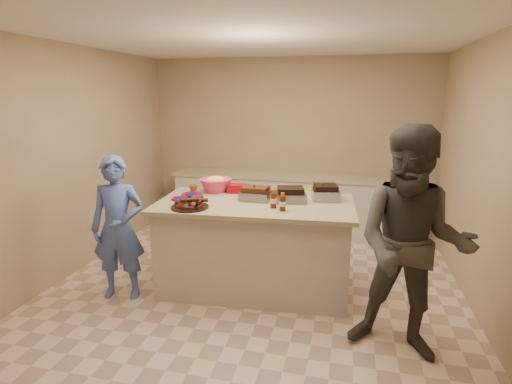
% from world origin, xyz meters
% --- Properties ---
extents(room, '(4.50, 5.00, 2.70)m').
position_xyz_m(room, '(0.00, 0.00, 0.00)').
color(room, tan).
rests_on(room, ground).
extents(back_counter, '(3.60, 0.64, 0.90)m').
position_xyz_m(back_counter, '(0.00, 2.20, 0.45)').
color(back_counter, beige).
rests_on(back_counter, ground).
extents(island, '(2.17, 1.24, 1.00)m').
position_xyz_m(island, '(-0.00, 0.15, 0.00)').
color(island, beige).
rests_on(island, ground).
extents(rib_platter, '(0.40, 0.40, 0.15)m').
position_xyz_m(rib_platter, '(-0.60, -0.23, 1.00)').
color(rib_platter, '#39130B').
rests_on(rib_platter, island).
extents(pulled_pork_tray, '(0.33, 0.25, 0.10)m').
position_xyz_m(pulled_pork_tray, '(-0.02, 0.23, 1.00)').
color(pulled_pork_tray, '#47230F').
rests_on(pulled_pork_tray, island).
extents(brisket_tray, '(0.38, 0.34, 0.10)m').
position_xyz_m(brisket_tray, '(0.36, 0.26, 1.00)').
color(brisket_tray, black).
rests_on(brisket_tray, island).
extents(roasting_pan, '(0.34, 0.34, 0.11)m').
position_xyz_m(roasting_pan, '(0.73, 0.43, 1.00)').
color(roasting_pan, gray).
rests_on(roasting_pan, island).
extents(coleslaw_bowl, '(0.41, 0.41, 0.27)m').
position_xyz_m(coleslaw_bowl, '(-0.57, 0.51, 1.00)').
color(coleslaw_bowl, '#E43862').
rests_on(coleslaw_bowl, island).
extents(sausage_plate, '(0.40, 0.40, 0.06)m').
position_xyz_m(sausage_plate, '(0.14, 0.52, 1.00)').
color(sausage_plate, silver).
rests_on(sausage_plate, island).
extents(mac_cheese_dish, '(0.32, 0.26, 0.08)m').
position_xyz_m(mac_cheese_dish, '(0.64, 0.62, 1.00)').
color(mac_cheese_dish, '#D09902').
rests_on(mac_cheese_dish, island).
extents(bbq_bottle_a, '(0.07, 0.07, 0.19)m').
position_xyz_m(bbq_bottle_a, '(0.23, -0.03, 1.00)').
color(bbq_bottle_a, '#3F200C').
rests_on(bbq_bottle_a, island).
extents(bbq_bottle_b, '(0.07, 0.07, 0.19)m').
position_xyz_m(bbq_bottle_b, '(0.34, -0.11, 1.00)').
color(bbq_bottle_b, '#3F200C').
rests_on(bbq_bottle_b, island).
extents(mustard_bottle, '(0.05, 0.05, 0.13)m').
position_xyz_m(mustard_bottle, '(-0.08, 0.25, 1.00)').
color(mustard_bottle, '#F9C900').
rests_on(mustard_bottle, island).
extents(sauce_bowl, '(0.15, 0.06, 0.15)m').
position_xyz_m(sauce_bowl, '(-0.01, 0.34, 1.00)').
color(sauce_bowl, silver).
rests_on(sauce_bowl, island).
extents(plate_stack_large, '(0.24, 0.24, 0.03)m').
position_xyz_m(plate_stack_large, '(-0.77, 0.23, 1.00)').
color(plate_stack_large, '#9A000E').
rests_on(plate_stack_large, island).
extents(plate_stack_small, '(0.18, 0.18, 0.02)m').
position_xyz_m(plate_stack_small, '(-0.84, 0.05, 1.00)').
color(plate_stack_small, '#9A000E').
rests_on(plate_stack_small, island).
extents(plastic_cup, '(0.11, 0.10, 0.10)m').
position_xyz_m(plastic_cup, '(-0.81, 0.39, 1.00)').
color(plastic_cup, '#895212').
rests_on(plastic_cup, island).
extents(basket_stack, '(0.21, 0.17, 0.10)m').
position_xyz_m(basket_stack, '(-0.31, 0.52, 1.00)').
color(basket_stack, '#9A000E').
rests_on(basket_stack, island).
extents(guest_blue, '(0.88, 1.61, 0.37)m').
position_xyz_m(guest_blue, '(-1.35, -0.37, 0.00)').
color(guest_blue, '#4B67BC').
rests_on(guest_blue, ground).
extents(guest_gray, '(1.31, 2.06, 0.72)m').
position_xyz_m(guest_gray, '(1.48, -0.71, 0.00)').
color(guest_gray, '#494743').
rests_on(guest_gray, ground).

